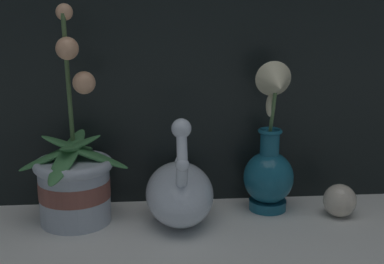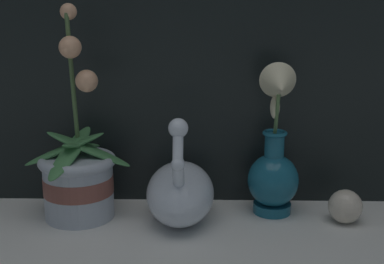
% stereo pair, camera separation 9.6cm
% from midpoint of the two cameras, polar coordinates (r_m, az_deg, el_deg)
% --- Properties ---
extents(ground_plane, '(2.80, 2.80, 0.00)m').
position_cam_midpoint_polar(ground_plane, '(0.92, -1.37, -12.11)').
color(ground_plane, silver).
extents(orchid_potted_plant, '(0.20, 0.19, 0.40)m').
position_cam_midpoint_polar(orchid_potted_plant, '(1.02, -15.12, -4.87)').
color(orchid_potted_plant, '#B2BCCC').
rests_on(orchid_potted_plant, ground_plane).
extents(swan_figurine, '(0.12, 0.21, 0.21)m').
position_cam_midpoint_polar(swan_figurine, '(0.99, -4.13, -6.29)').
color(swan_figurine, silver).
rests_on(swan_figurine, ground_plane).
extents(blue_vase, '(0.10, 0.12, 0.29)m').
position_cam_midpoint_polar(blue_vase, '(1.03, 5.69, -3.08)').
color(blue_vase, '#195B75').
rests_on(blue_vase, ground_plane).
extents(glass_sphere, '(0.06, 0.06, 0.06)m').
position_cam_midpoint_polar(glass_sphere, '(1.05, 12.98, -7.18)').
color(glass_sphere, beige).
rests_on(glass_sphere, ground_plane).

